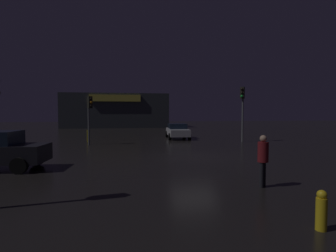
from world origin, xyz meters
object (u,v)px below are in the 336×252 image
(car_near, at_px, (177,131))
(store_building, at_px, (116,111))
(traffic_signal_cross_left, at_px, (242,103))
(fire_hydrant, at_px, (321,210))
(traffic_signal_cross_right, at_px, (90,110))
(pedestrian, at_px, (263,157))

(car_near, bearing_deg, store_building, 107.28)
(traffic_signal_cross_left, distance_m, fire_hydrant, 16.87)
(store_building, height_order, fire_hydrant, store_building)
(traffic_signal_cross_right, distance_m, pedestrian, 14.49)
(car_near, bearing_deg, traffic_signal_cross_left, -37.60)
(store_building, relative_size, traffic_signal_cross_right, 4.66)
(store_building, bearing_deg, pedestrian, -80.54)
(fire_hydrant, bearing_deg, traffic_signal_cross_right, 113.42)
(store_building, xyz_separation_m, car_near, (6.56, -21.08, -2.05))
(traffic_signal_cross_right, bearing_deg, traffic_signal_cross_left, 0.55)
(traffic_signal_cross_right, xyz_separation_m, car_near, (7.49, 3.79, -1.93))
(traffic_signal_cross_left, height_order, fire_hydrant, traffic_signal_cross_left)
(pedestrian, bearing_deg, fire_hydrant, -97.62)
(traffic_signal_cross_left, relative_size, traffic_signal_cross_right, 1.25)
(traffic_signal_cross_left, xyz_separation_m, fire_hydrant, (-5.51, -15.69, -2.82))
(car_near, relative_size, pedestrian, 2.59)
(car_near, height_order, pedestrian, pedestrian)
(store_building, height_order, traffic_signal_cross_left, store_building)
(traffic_signal_cross_left, distance_m, traffic_signal_cross_right, 12.27)
(pedestrian, xyz_separation_m, fire_hydrant, (-0.41, -3.09, -0.57))
(pedestrian, relative_size, fire_hydrant, 2.02)
(store_building, distance_m, traffic_signal_cross_right, 24.89)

